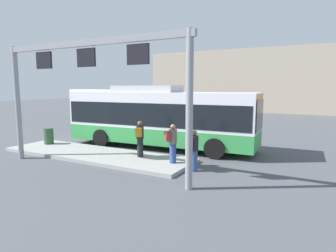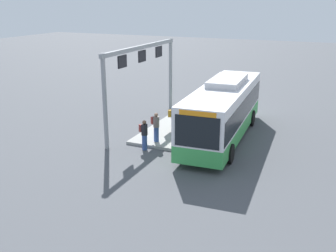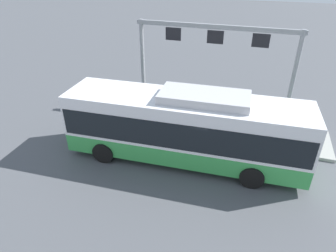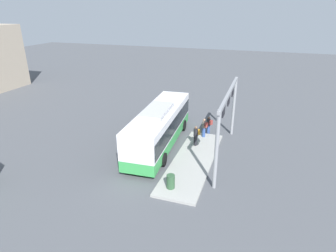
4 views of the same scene
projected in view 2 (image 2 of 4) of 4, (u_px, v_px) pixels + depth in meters
The scene contains 8 objects.
ground_plane at pixel (222, 138), 23.49m from camera, with size 120.00×120.00×0.00m, color #4C4F54.
platform_curb at pixel (182, 122), 26.29m from camera, with size 10.00×2.80×0.16m, color #9E9E99.
bus_main at pixel (223, 108), 22.94m from camera, with size 10.79×3.14×3.46m.
person_boarding at pixel (144, 134), 21.45m from camera, with size 0.52×0.61×1.67m.
person_waiting_near at pixel (156, 126), 22.25m from camera, with size 0.53×0.61×1.67m.
person_waiting_mid at pixel (173, 118), 23.74m from camera, with size 0.47×0.60×1.67m.
platform_sign_gantry at pixel (142, 68), 24.55m from camera, with size 9.14×0.24×5.20m.
trash_bin at pixel (208, 102), 29.33m from camera, with size 0.52×0.52×0.90m, color #2D5133.
Camera 2 is at (21.55, 6.04, 7.84)m, focal length 42.57 mm.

